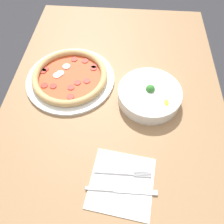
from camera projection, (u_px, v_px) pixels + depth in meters
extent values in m
plane|color=#333338|center=(112.00, 178.00, 1.41)|extent=(8.00, 8.00, 0.00)
cube|color=#99724C|center=(112.00, 116.00, 0.79)|extent=(1.34, 0.82, 0.03)
cylinder|color=olive|center=(69.00, 68.00, 1.46)|extent=(0.06, 0.06, 0.73)
cylinder|color=olive|center=(171.00, 74.00, 1.43)|extent=(0.06, 0.06, 0.73)
cylinder|color=white|center=(71.00, 79.00, 0.86)|extent=(0.35, 0.35, 0.01)
torus|color=tan|center=(70.00, 76.00, 0.85)|extent=(0.29, 0.29, 0.03)
cylinder|color=#D14C28|center=(70.00, 78.00, 0.86)|extent=(0.26, 0.26, 0.01)
cylinder|color=maroon|center=(71.00, 87.00, 0.82)|extent=(0.03, 0.03, 0.00)
cylinder|color=maroon|center=(45.00, 69.00, 0.88)|extent=(0.03, 0.03, 0.00)
cylinder|color=maroon|center=(87.00, 81.00, 0.84)|extent=(0.03, 0.03, 0.00)
cylinder|color=maroon|center=(77.00, 83.00, 0.84)|extent=(0.03, 0.03, 0.00)
cylinder|color=maroon|center=(71.00, 97.00, 0.80)|extent=(0.03, 0.03, 0.00)
cylinder|color=maroon|center=(74.00, 59.00, 0.91)|extent=(0.03, 0.03, 0.00)
cylinder|color=maroon|center=(53.00, 86.00, 0.83)|extent=(0.03, 0.03, 0.00)
cylinder|color=maroon|center=(43.00, 71.00, 0.87)|extent=(0.03, 0.03, 0.00)
cylinder|color=maroon|center=(85.00, 61.00, 0.90)|extent=(0.03, 0.03, 0.00)
cylinder|color=maroon|center=(94.00, 66.00, 0.89)|extent=(0.03, 0.03, 0.00)
cylinder|color=maroon|center=(94.00, 68.00, 0.88)|extent=(0.03, 0.03, 0.00)
cylinder|color=maroon|center=(44.00, 85.00, 0.83)|extent=(0.03, 0.03, 0.00)
ellipsoid|color=silver|center=(57.00, 75.00, 0.86)|extent=(0.03, 0.03, 0.01)
ellipsoid|color=silver|center=(66.00, 66.00, 0.88)|extent=(0.03, 0.03, 0.01)
ellipsoid|color=silver|center=(60.00, 73.00, 0.86)|extent=(0.03, 0.03, 0.01)
cylinder|color=white|center=(149.00, 95.00, 0.80)|extent=(0.23, 0.23, 0.05)
torus|color=white|center=(150.00, 91.00, 0.78)|extent=(0.23, 0.23, 0.01)
ellipsoid|color=#998466|center=(176.00, 94.00, 0.78)|extent=(0.04, 0.04, 0.02)
ellipsoid|color=#998466|center=(159.00, 111.00, 0.74)|extent=(0.04, 0.04, 0.02)
ellipsoid|color=tan|center=(137.00, 96.00, 0.77)|extent=(0.04, 0.04, 0.02)
ellipsoid|color=tan|center=(155.00, 99.00, 0.77)|extent=(0.04, 0.04, 0.02)
sphere|color=#388433|center=(150.00, 89.00, 0.78)|extent=(0.03, 0.03, 0.03)
ellipsoid|color=yellow|center=(166.00, 103.00, 0.75)|extent=(0.04, 0.02, 0.02)
cube|color=white|center=(122.00, 183.00, 0.64)|extent=(0.21, 0.21, 0.00)
cube|color=silver|center=(113.00, 172.00, 0.66)|extent=(0.01, 0.12, 0.00)
cube|color=silver|center=(143.00, 176.00, 0.65)|extent=(0.00, 0.05, 0.00)
cube|color=silver|center=(143.00, 175.00, 0.65)|extent=(0.00, 0.05, 0.00)
cube|color=silver|center=(143.00, 174.00, 0.65)|extent=(0.00, 0.05, 0.00)
cube|color=silver|center=(143.00, 172.00, 0.66)|extent=(0.00, 0.05, 0.00)
cube|color=silver|center=(100.00, 189.00, 0.63)|extent=(0.01, 0.08, 0.01)
cube|color=silver|center=(136.00, 191.00, 0.63)|extent=(0.02, 0.13, 0.00)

